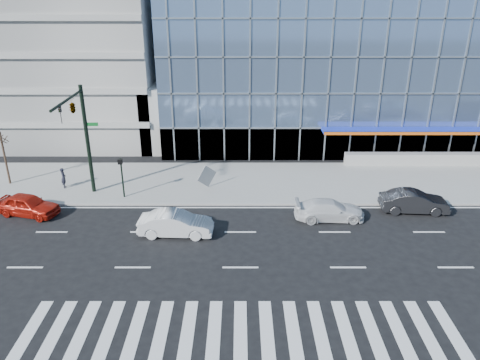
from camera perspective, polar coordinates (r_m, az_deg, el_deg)
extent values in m
plane|color=black|center=(29.87, 0.04, -6.37)|extent=(160.00, 160.00, 0.00)
cube|color=gray|center=(37.02, 0.03, -0.19)|extent=(120.00, 8.00, 0.15)
cube|color=#6580A8|center=(54.36, 15.46, 14.64)|extent=(42.00, 26.00, 15.00)
cube|color=gray|center=(55.93, -21.89, 16.67)|extent=(24.00, 24.00, 20.00)
cube|color=gray|center=(45.94, -7.55, 8.10)|extent=(6.00, 8.00, 6.00)
cylinder|color=black|center=(35.45, -18.10, 4.61)|extent=(0.28, 0.28, 8.00)
cylinder|color=black|center=(31.98, -20.35, 9.13)|extent=(0.18, 5.60, 0.18)
imported|color=black|center=(30.84, -21.03, 7.40)|extent=(0.18, 0.22, 1.10)
imported|color=black|center=(32.84, -19.75, 8.46)|extent=(0.48, 2.24, 0.90)
cube|color=#0C591E|center=(34.97, -17.64, 6.49)|extent=(0.90, 0.05, 0.25)
cylinder|color=black|center=(34.69, -14.15, 0.26)|extent=(0.12, 0.12, 3.00)
cube|color=black|center=(34.09, -14.41, 2.18)|extent=(0.30, 0.25, 0.35)
cylinder|color=#332319|center=(40.01, -26.72, 2.42)|extent=(0.16, 0.16, 4.20)
ellipsoid|color=#332319|center=(39.53, -27.15, 4.69)|extent=(1.10, 1.10, 0.90)
imported|color=silver|center=(31.70, 10.84, -3.60)|extent=(4.68, 1.98, 1.35)
imported|color=silver|center=(29.50, -7.83, -5.30)|extent=(4.71, 1.85, 1.53)
imported|color=black|center=(34.24, 20.46, -2.50)|extent=(4.67, 1.88, 1.51)
imported|color=#A8180C|center=(34.80, -24.47, -2.78)|extent=(4.59, 2.77, 1.46)
imported|color=black|center=(37.93, -20.71, 0.25)|extent=(0.55, 0.67, 1.58)
cube|color=#979797|center=(35.54, -4.07, 0.47)|extent=(1.41, 1.25, 1.83)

